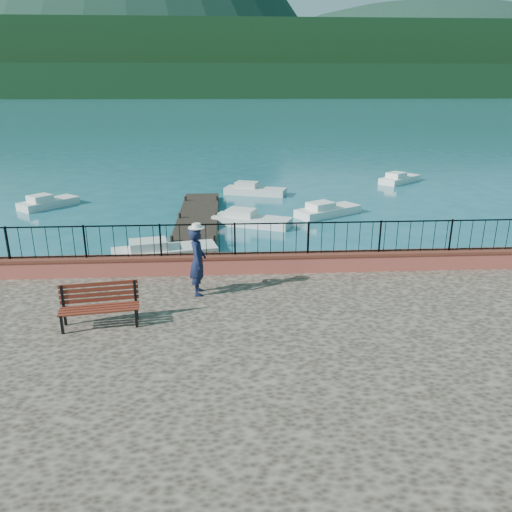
{
  "coord_description": "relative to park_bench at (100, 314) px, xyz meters",
  "views": [
    {
      "loc": [
        -0.53,
        -10.53,
        6.59
      ],
      "look_at": [
        0.23,
        2.0,
        2.3
      ],
      "focal_mm": 35.0,
      "sensor_mm": 36.0,
      "label": 1
    }
  ],
  "objects": [
    {
      "name": "boat_3",
      "position": [
        -7.15,
        17.81,
        -1.1
      ],
      "size": [
        3.09,
        3.31,
        0.8
      ],
      "primitive_type": "cube",
      "rotation": [
        0.0,
        0.0,
        0.87
      ],
      "color": "silver",
      "rests_on": "ground"
    },
    {
      "name": "hat",
      "position": [
        2.22,
        1.79,
        1.62
      ],
      "size": [
        0.44,
        0.44,
        0.12
      ],
      "primitive_type": "cylinder",
      "color": "white",
      "rests_on": "person"
    },
    {
      "name": "boat_5",
      "position": [
        15.53,
        24.16,
        -1.1
      ],
      "size": [
        3.56,
        3.3,
        0.8
      ],
      "primitive_type": "cube",
      "rotation": [
        0.0,
        0.0,
        0.7
      ],
      "color": "white",
      "rests_on": "ground"
    },
    {
      "name": "foothills",
      "position": [
        3.55,
        359.65,
        20.5
      ],
      "size": [
        900.0,
        120.0,
        44.0
      ],
      "primitive_type": "cube",
      "color": "black",
      "rests_on": "ground"
    },
    {
      "name": "boat_4",
      "position": [
        4.88,
        20.6,
        -1.1
      ],
      "size": [
        4.08,
        2.47,
        0.8
      ],
      "primitive_type": "cube",
      "rotation": [
        0.0,
        0.0,
        -0.33
      ],
      "color": "silver",
      "rests_on": "ground"
    },
    {
      "name": "boat_2",
      "position": [
        8.47,
        14.94,
        -1.1
      ],
      "size": [
        3.84,
        3.02,
        0.8
      ],
      "primitive_type": "cube",
      "rotation": [
        0.0,
        0.0,
        0.54
      ],
      "color": "white",
      "rests_on": "ground"
    },
    {
      "name": "railing",
      "position": [
        3.55,
        3.35,
        0.75
      ],
      "size": [
        27.0,
        0.05,
        0.95
      ],
      "primitive_type": "cube",
      "color": "black",
      "rests_on": "parapet"
    },
    {
      "name": "parapet",
      "position": [
        3.55,
        3.35,
        -0.01
      ],
      "size": [
        28.0,
        0.46,
        0.58
      ],
      "primitive_type": "cube",
      "color": "#AE493E",
      "rests_on": "promenade"
    },
    {
      "name": "far_forest",
      "position": [
        3.55,
        299.65,
        7.5
      ],
      "size": [
        900.0,
        60.0,
        18.0
      ],
      "primitive_type": "cube",
      "color": "black",
      "rests_on": "ground"
    },
    {
      "name": "companion_hill",
      "position": [
        223.55,
        559.65,
        -1.5
      ],
      "size": [
        448.0,
        384.0,
        180.0
      ],
      "primitive_type": "ellipsoid",
      "color": "#142D23",
      "rests_on": "ground"
    },
    {
      "name": "boat_0",
      "position": [
        0.5,
        8.41,
        -1.1
      ],
      "size": [
        4.34,
        2.19,
        0.8
      ],
      "primitive_type": "cube",
      "rotation": [
        0.0,
        0.0,
        0.22
      ],
      "color": "silver",
      "rests_on": "ground"
    },
    {
      "name": "ground",
      "position": [
        3.55,
        -0.35,
        -1.5
      ],
      "size": [
        2000.0,
        2000.0,
        0.0
      ],
      "primitive_type": "plane",
      "color": "#19596B",
      "rests_on": "ground"
    },
    {
      "name": "person",
      "position": [
        2.22,
        1.79,
        0.63
      ],
      "size": [
        0.45,
        0.68,
        1.86
      ],
      "primitive_type": "imported",
      "rotation": [
        0.0,
        0.0,
        1.57
      ],
      "color": "#111834",
      "rests_on": "promenade"
    },
    {
      "name": "dock",
      "position": [
        1.55,
        11.65,
        -1.35
      ],
      "size": [
        2.0,
        16.0,
        0.3
      ],
      "primitive_type": "cube",
      "color": "#2D231C",
      "rests_on": "ground"
    },
    {
      "name": "park_bench",
      "position": [
        0.0,
        0.0,
        0.0
      ],
      "size": [
        1.88,
        0.85,
        1.01
      ],
      "rotation": [
        0.0,
        0.0,
        0.15
      ],
      "color": "black",
      "rests_on": "promenade"
    },
    {
      "name": "boat_1",
      "position": [
        4.28,
        13.15,
        -1.1
      ],
      "size": [
        4.06,
        2.74,
        0.8
      ],
      "primitive_type": "cube",
      "rotation": [
        0.0,
        0.0,
        -0.41
      ],
      "color": "silver",
      "rests_on": "ground"
    }
  ]
}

